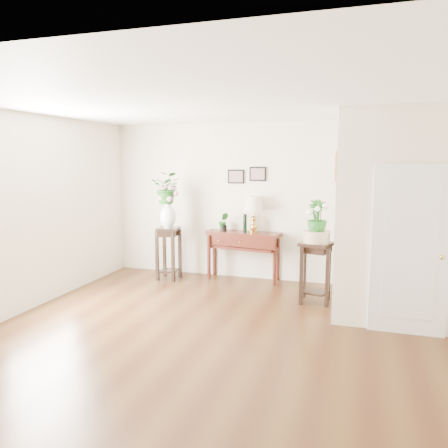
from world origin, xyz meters
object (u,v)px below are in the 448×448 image
at_px(console_table, 243,256).
at_px(plant_stand_a, 169,254).
at_px(plant_stand_b, 315,272).
at_px(table_lamp, 254,213).

relative_size(console_table, plant_stand_a, 1.39).
bearing_deg(plant_stand_b, console_table, 146.85).
bearing_deg(plant_stand_b, table_lamp, 143.02).
height_order(table_lamp, plant_stand_b, table_lamp).
xyz_separation_m(plant_stand_a, plant_stand_b, (2.66, -0.53, -0.01)).
distance_m(table_lamp, plant_stand_b, 1.67).
relative_size(table_lamp, plant_stand_b, 0.70).
distance_m(console_table, plant_stand_a, 1.35).
distance_m(console_table, plant_stand_b, 1.63).
height_order(console_table, plant_stand_b, plant_stand_b).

